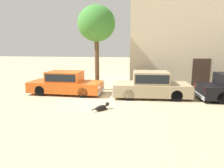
{
  "coord_description": "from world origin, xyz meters",
  "views": [
    {
      "loc": [
        2.44,
        -10.32,
        2.94
      ],
      "look_at": [
        0.99,
        0.2,
        0.9
      ],
      "focal_mm": 32.48,
      "sensor_mm": 36.0,
      "label": 1
    }
  ],
  "objects_px": {
    "stray_dog_spotted": "(102,107)",
    "acacia_tree_left": "(96,24)",
    "parked_sedan_nearest": "(66,83)",
    "parked_sedan_second": "(151,85)"
  },
  "relations": [
    {
      "from": "stray_dog_spotted",
      "to": "acacia_tree_left",
      "type": "xyz_separation_m",
      "value": [
        -1.13,
        4.29,
        4.1
      ]
    },
    {
      "from": "parked_sedan_nearest",
      "to": "acacia_tree_left",
      "type": "bearing_deg",
      "value": 42.19
    },
    {
      "from": "parked_sedan_nearest",
      "to": "parked_sedan_second",
      "type": "height_order",
      "value": "parked_sedan_second"
    },
    {
      "from": "acacia_tree_left",
      "to": "parked_sedan_second",
      "type": "bearing_deg",
      "value": -25.06
    },
    {
      "from": "parked_sedan_nearest",
      "to": "parked_sedan_second",
      "type": "relative_size",
      "value": 1.03
    },
    {
      "from": "parked_sedan_second",
      "to": "parked_sedan_nearest",
      "type": "bearing_deg",
      "value": 174.9
    },
    {
      "from": "parked_sedan_nearest",
      "to": "parked_sedan_second",
      "type": "distance_m",
      "value": 5.12
    },
    {
      "from": "parked_sedan_nearest",
      "to": "stray_dog_spotted",
      "type": "xyz_separation_m",
      "value": [
        2.79,
        -2.86,
        -0.55
      ]
    },
    {
      "from": "parked_sedan_nearest",
      "to": "parked_sedan_second",
      "type": "bearing_deg",
      "value": -0.57
    },
    {
      "from": "parked_sedan_nearest",
      "to": "stray_dog_spotted",
      "type": "height_order",
      "value": "parked_sedan_nearest"
    }
  ]
}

